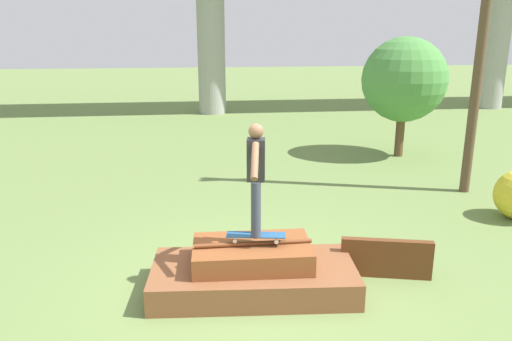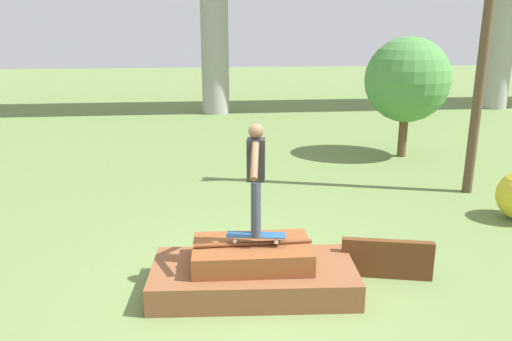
# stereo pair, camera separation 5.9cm
# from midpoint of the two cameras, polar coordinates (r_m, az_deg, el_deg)

# --- Properties ---
(ground_plane) EXTENTS (80.00, 80.00, 0.00)m
(ground_plane) POSITION_cam_midpoint_polar(r_m,az_deg,el_deg) (6.81, -0.53, -13.49)
(ground_plane) COLOR olive
(scrap_pile) EXTENTS (2.74, 1.43, 0.70)m
(scrap_pile) POSITION_cam_midpoint_polar(r_m,az_deg,el_deg) (6.70, -0.59, -11.49)
(scrap_pile) COLOR brown
(scrap_pile) RESTS_ON ground_plane
(scrap_plank_loose) EXTENTS (1.23, 0.41, 0.55)m
(scrap_plank_loose) POSITION_cam_midpoint_polar(r_m,az_deg,el_deg) (7.24, 14.43, -9.70)
(scrap_plank_loose) COLOR #5B3319
(scrap_plank_loose) RESTS_ON ground_plane
(skateboard) EXTENTS (0.78, 0.32, 0.09)m
(skateboard) POSITION_cam_midpoint_polar(r_m,az_deg,el_deg) (6.49, -0.26, -7.43)
(skateboard) COLOR #23517F
(skateboard) RESTS_ON scrap_pile
(skater) EXTENTS (0.26, 1.06, 1.45)m
(skater) POSITION_cam_midpoint_polar(r_m,az_deg,el_deg) (6.21, -0.27, -0.30)
(skater) COLOR #383D4C
(skater) RESTS_ON skateboard
(utility_pole) EXTENTS (1.30, 0.20, 7.21)m
(utility_pole) POSITION_cam_midpoint_polar(r_m,az_deg,el_deg) (11.06, 24.63, 16.52)
(utility_pole) COLOR brown
(utility_pole) RESTS_ON ground_plane
(tree_behind_left) EXTENTS (2.21, 2.21, 3.17)m
(tree_behind_left) POSITION_cam_midpoint_polar(r_m,az_deg,el_deg) (13.83, 16.45, 9.90)
(tree_behind_left) COLOR brown
(tree_behind_left) RESTS_ON ground_plane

